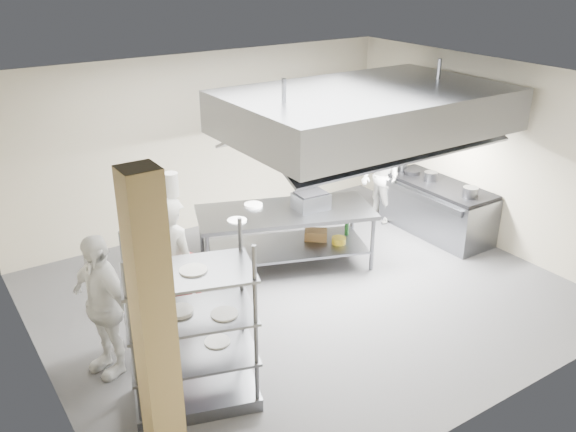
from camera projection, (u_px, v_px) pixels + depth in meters
floor at (306, 295)px, 8.64m from camera, size 7.00×7.00×0.00m
ceiling at (309, 83)px, 7.45m from camera, size 7.00×7.00×0.00m
wall_back at (205, 142)px, 10.34m from camera, size 7.00×0.00×7.00m
wall_left at (29, 266)px, 6.27m from camera, size 0.00×6.00×6.00m
wall_right at (484, 152)px, 9.82m from camera, size 0.00×6.00×6.00m
column at (155, 336)px, 5.12m from camera, size 0.30×0.30×3.00m
exhaust_hood at (366, 110)px, 8.65m from camera, size 4.00×2.50×0.60m
hood_strip_a at (315, 142)px, 8.32m from camera, size 1.60×0.12×0.04m
hood_strip_b at (411, 123)px, 9.23m from camera, size 1.60×0.12×0.04m
wall_shelf at (298, 129)px, 11.13m from camera, size 1.50×0.28×0.04m
island at (285, 238)px, 9.31m from camera, size 2.85×1.94×0.91m
island_worktop at (285, 212)px, 9.14m from camera, size 2.85×1.94×0.06m
island_undershelf at (285, 247)px, 9.37m from camera, size 2.61×1.76×0.04m
pass_rack at (192, 324)px, 6.23m from camera, size 1.46×1.11×1.95m
cooking_range at (437, 210)px, 10.42m from camera, size 0.80×2.00×0.84m
range_top at (439, 185)px, 10.24m from camera, size 0.78×1.96×0.06m
chef_head at (174, 268)px, 7.37m from camera, size 0.70×0.82×1.90m
chef_line at (380, 178)px, 10.73m from camera, size 0.65×0.82×1.63m
chef_plating at (102, 305)px, 6.77m from camera, size 0.70×1.09×1.72m
griddle at (311, 201)px, 9.14m from camera, size 0.52×0.42×0.24m
wicker_basket at (316, 235)px, 9.55m from camera, size 0.42×0.40×0.15m
stockpot at (431, 176)px, 10.32m from camera, size 0.22×0.22×0.15m
plate_stack at (194, 352)px, 6.37m from camera, size 0.28×0.28×0.05m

